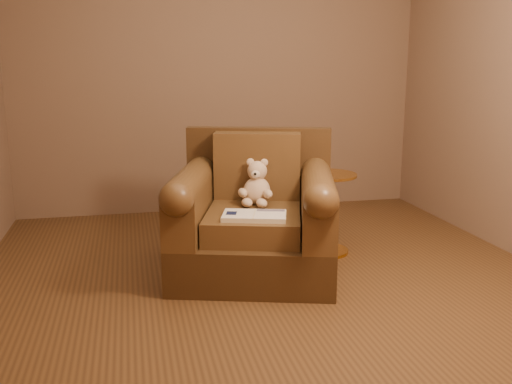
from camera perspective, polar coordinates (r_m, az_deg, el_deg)
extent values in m
plane|color=brown|center=(4.03, 1.18, -8.57)|extent=(4.00, 4.00, 0.00)
cube|color=#81654F|center=(5.72, -3.64, 11.58)|extent=(4.00, 0.02, 2.70)
cube|color=#81654F|center=(1.88, 16.24, 8.61)|extent=(4.00, 0.02, 2.70)
cube|color=#412B15|center=(4.08, -0.17, -6.01)|extent=(1.35, 1.31, 0.31)
cube|color=#412B15|center=(4.41, 0.25, 2.06)|extent=(1.08, 0.42, 0.68)
cube|color=brown|center=(3.96, -0.23, -3.03)|extent=(0.83, 0.92, 0.16)
cube|color=brown|center=(4.26, 0.13, 2.64)|extent=(0.66, 0.35, 0.49)
cube|color=brown|center=(3.99, -6.54, -1.60)|extent=(0.48, 0.96, 0.35)
cube|color=brown|center=(3.93, 6.18, -1.82)|extent=(0.48, 0.96, 0.35)
cylinder|color=brown|center=(3.95, -6.60, 0.87)|extent=(0.48, 0.96, 0.22)
cylinder|color=brown|center=(3.89, 6.24, 0.69)|extent=(0.48, 0.96, 0.22)
ellipsoid|color=beige|center=(4.12, 0.09, 0.12)|extent=(0.20, 0.18, 0.21)
sphere|color=beige|center=(4.10, 0.12, 2.13)|extent=(0.14, 0.14, 0.14)
ellipsoid|color=beige|center=(4.10, -0.56, 2.99)|extent=(0.06, 0.03, 0.06)
ellipsoid|color=beige|center=(4.09, 0.83, 2.95)|extent=(0.06, 0.03, 0.06)
ellipsoid|color=beige|center=(4.04, -0.03, 1.77)|extent=(0.07, 0.05, 0.06)
sphere|color=black|center=(4.01, -0.08, 1.82)|extent=(0.02, 0.02, 0.02)
ellipsoid|color=beige|center=(4.05, -1.35, -0.08)|extent=(0.07, 0.13, 0.07)
ellipsoid|color=beige|center=(4.03, 1.18, -0.17)|extent=(0.07, 0.13, 0.07)
ellipsoid|color=beige|center=(4.03, -0.91, -1.07)|extent=(0.08, 0.13, 0.07)
ellipsoid|color=beige|center=(4.01, 0.57, -1.13)|extent=(0.08, 0.13, 0.07)
cube|color=beige|center=(3.74, -0.17, -2.43)|extent=(0.47, 0.36, 0.03)
cube|color=white|center=(3.75, -1.76, -2.16)|extent=(0.26, 0.30, 0.00)
cube|color=white|center=(3.73, 1.42, -2.22)|extent=(0.26, 0.30, 0.00)
cube|color=beige|center=(3.74, -0.17, -2.17)|extent=(0.08, 0.24, 0.00)
cube|color=#0F1638|center=(3.75, -2.47, -2.12)|extent=(0.09, 0.10, 0.00)
cube|color=slate|center=(3.82, 1.48, -1.84)|extent=(0.19, 0.10, 0.00)
cylinder|color=gold|center=(4.58, 6.92, -5.84)|extent=(0.36, 0.36, 0.03)
cylinder|color=gold|center=(4.49, 7.03, -2.15)|extent=(0.04, 0.04, 0.59)
cylinder|color=gold|center=(4.42, 7.13, 1.71)|extent=(0.46, 0.46, 0.02)
cylinder|color=gold|center=(4.42, 7.13, 1.52)|extent=(0.04, 0.04, 0.02)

